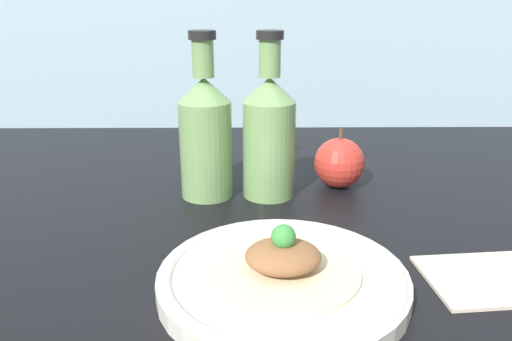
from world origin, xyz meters
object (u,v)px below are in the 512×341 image
apple (339,163)px  cider_bottle_right (269,133)px  plated_food (283,261)px  cider_bottle_left (206,134)px  plate (283,279)px

apple → cider_bottle_right: bearing=-163.6°
plated_food → cider_bottle_right: cider_bottle_right is taller
cider_bottle_left → apple: 21.45cm
plated_food → cider_bottle_left: bearing=110.7°
plate → cider_bottle_right: size_ratio=1.06×
cider_bottle_left → plate: bearing=-69.3°
plate → cider_bottle_right: 27.25cm
plate → cider_bottle_left: cider_bottle_left is taller
cider_bottle_left → apple: size_ratio=2.58×
plate → cider_bottle_right: bearing=91.2°
plate → apple: 31.18cm
cider_bottle_left → cider_bottle_right: same height
plate → cider_bottle_left: 28.96cm
cider_bottle_left → cider_bottle_right: size_ratio=1.00×
plate → apple: size_ratio=2.74×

